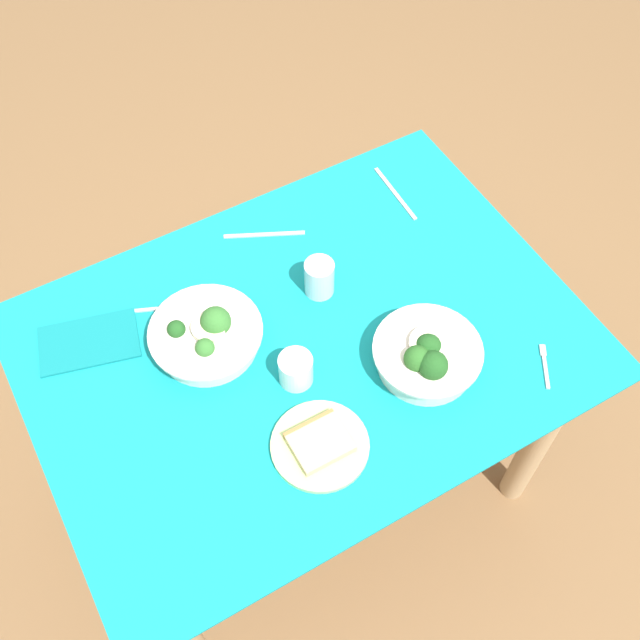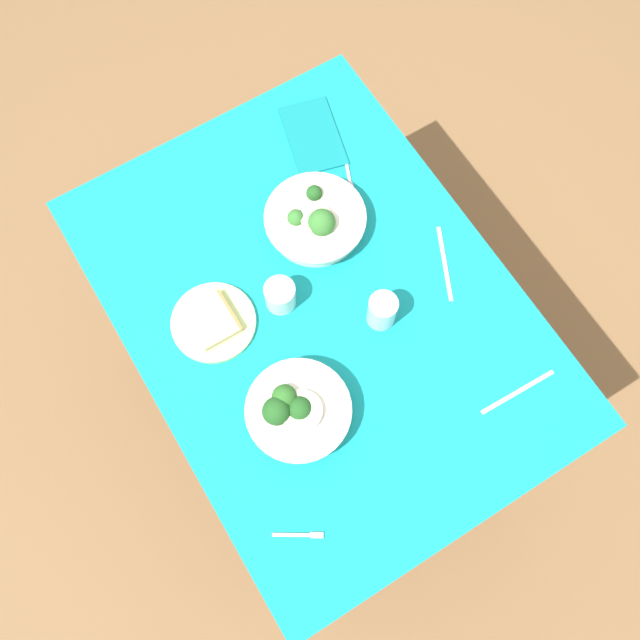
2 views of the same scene
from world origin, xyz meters
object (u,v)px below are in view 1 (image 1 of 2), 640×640
at_px(broccoli_bowl_near, 207,335).
at_px(napkin_folded_upper, 89,342).
at_px(water_glass_center, 296,370).
at_px(table_knife_right, 395,193).
at_px(fork_by_far_bowl, 152,309).
at_px(fork_by_near_bowl, 545,364).
at_px(broccoli_bowl_far, 427,356).
at_px(bread_side_plate, 320,444).
at_px(table_knife_left, 264,235).
at_px(water_glass_side, 319,278).

distance_m(broccoli_bowl_near, napkin_folded_upper, 0.27).
relative_size(water_glass_center, table_knife_right, 0.38).
bearing_deg(water_glass_center, fork_by_far_bowl, -58.05).
bearing_deg(table_knife_right, fork_by_near_bowl, -176.97).
distance_m(broccoli_bowl_far, bread_side_plate, 0.30).
xyz_separation_m(table_knife_left, napkin_folded_upper, (0.48, 0.08, 0.00)).
relative_size(broccoli_bowl_near, table_knife_left, 1.26).
xyz_separation_m(water_glass_center, water_glass_side, (-0.16, -0.18, 0.01)).
height_order(broccoli_bowl_far, bread_side_plate, broccoli_bowl_far).
xyz_separation_m(fork_by_near_bowl, table_knife_right, (0.01, -0.59, -0.00)).
height_order(bread_side_plate, water_glass_side, water_glass_side).
height_order(bread_side_plate, table_knife_left, bread_side_plate).
bearing_deg(broccoli_bowl_near, broccoli_bowl_far, 143.50).
height_order(fork_by_near_bowl, table_knife_left, same).
xyz_separation_m(bread_side_plate, fork_by_near_bowl, (-0.53, 0.08, -0.01)).
height_order(broccoli_bowl_far, table_knife_right, broccoli_bowl_far).
bearing_deg(napkin_folded_upper, fork_by_near_bowl, 147.04).
bearing_deg(broccoli_bowl_near, napkin_folded_upper, -30.12).
bearing_deg(table_knife_right, bread_side_plate, 137.07).
bearing_deg(napkin_folded_upper, fork_by_far_bowl, -175.41).
distance_m(water_glass_side, table_knife_left, 0.22).
relative_size(bread_side_plate, water_glass_side, 2.19).
bearing_deg(water_glass_center, fork_by_near_bowl, 153.85).
distance_m(broccoli_bowl_near, water_glass_center, 0.22).
distance_m(broccoli_bowl_near, table_knife_left, 0.34).
bearing_deg(fork_by_far_bowl, water_glass_side, 1.47).
bearing_deg(fork_by_far_bowl, napkin_folded_upper, -152.75).
bearing_deg(table_knife_left, table_knife_right, -161.04).
bearing_deg(napkin_folded_upper, water_glass_side, 166.18).
xyz_separation_m(broccoli_bowl_far, table_knife_left, (0.13, -0.50, -0.04)).
xyz_separation_m(broccoli_bowl_far, water_glass_side, (0.10, -0.29, 0.01)).
relative_size(broccoli_bowl_near, fork_by_near_bowl, 2.53).
distance_m(water_glass_center, fork_by_far_bowl, 0.38).
height_order(fork_by_far_bowl, napkin_folded_upper, napkin_folded_upper).
relative_size(broccoli_bowl_far, table_knife_right, 1.19).
bearing_deg(broccoli_bowl_near, fork_by_near_bowl, 146.01).
distance_m(water_glass_side, fork_by_near_bowl, 0.54).
bearing_deg(bread_side_plate, broccoli_bowl_near, -74.86).
xyz_separation_m(fork_by_far_bowl, napkin_folded_upper, (0.16, 0.01, 0.00)).
distance_m(table_knife_left, table_knife_right, 0.36).
height_order(broccoli_bowl_near, napkin_folded_upper, broccoli_bowl_near).
bearing_deg(table_knife_right, broccoli_bowl_near, 108.19).
relative_size(water_glass_side, fork_by_near_bowl, 0.94).
bearing_deg(fork_by_near_bowl, table_knife_right, 32.99).
bearing_deg(table_knife_left, fork_by_far_bowl, 38.24).
xyz_separation_m(broccoli_bowl_near, napkin_folded_upper, (0.23, -0.13, -0.03)).
distance_m(table_knife_left, napkin_folded_upper, 0.49).
relative_size(fork_by_near_bowl, napkin_folded_upper, 0.46).
xyz_separation_m(broccoli_bowl_near, fork_by_near_bowl, (-0.62, 0.42, -0.03)).
distance_m(broccoli_bowl_far, table_knife_right, 0.51).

